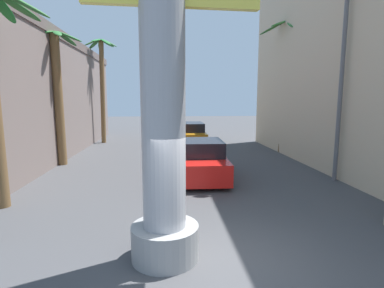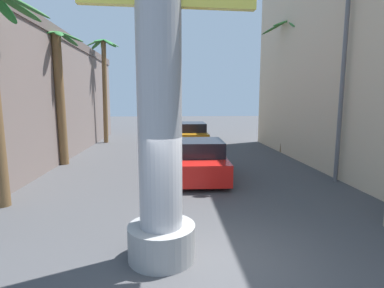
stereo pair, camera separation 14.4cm
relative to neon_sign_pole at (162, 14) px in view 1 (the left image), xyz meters
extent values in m
plane|color=#424244|center=(1.01, 9.61, -4.74)|extent=(85.47, 85.47, 0.00)
cube|color=slate|center=(-8.36, 12.51, -1.62)|extent=(6.16, 19.79, 6.25)
cube|color=#655651|center=(-8.36, 12.51, 1.76)|extent=(6.28, 20.19, 0.50)
cylinder|color=#9E9EA3|center=(-0.01, 0.00, -0.59)|extent=(0.85, 0.85, 8.31)
cylinder|color=gray|center=(-0.01, 0.00, -4.39)|extent=(1.37, 1.37, 0.70)
cylinder|color=#59595E|center=(6.74, 5.34, -0.86)|extent=(0.16, 0.16, 7.77)
cylinder|color=black|center=(0.52, 8.52, -4.42)|extent=(0.24, 0.65, 0.64)
cylinder|color=black|center=(2.42, 8.46, -4.42)|extent=(0.24, 0.65, 0.64)
cylinder|color=black|center=(0.42, 4.93, -4.42)|extent=(0.24, 0.65, 0.64)
cylinder|color=black|center=(2.32, 4.88, -4.42)|extent=(0.24, 0.65, 0.64)
cube|color=red|center=(1.42, 6.70, -4.18)|extent=(2.14, 5.18, 0.80)
cube|color=black|center=(1.41, 6.31, -3.48)|extent=(1.89, 2.20, 0.60)
cylinder|color=black|center=(0.96, 17.36, -4.42)|extent=(0.22, 0.64, 0.64)
cylinder|color=black|center=(2.75, 17.34, -4.42)|extent=(0.22, 0.64, 0.64)
cylinder|color=black|center=(0.93, 14.00, -4.42)|extent=(0.22, 0.64, 0.64)
cylinder|color=black|center=(2.72, 13.99, -4.42)|extent=(0.22, 0.64, 0.64)
cube|color=#BF7214|center=(1.84, 15.67, -4.18)|extent=(1.92, 4.81, 0.80)
cube|color=black|center=(1.84, 15.67, -3.48)|extent=(1.75, 2.65, 0.60)
cylinder|color=brown|center=(-4.56, 16.99, -1.04)|extent=(0.44, 0.36, 7.41)
ellipsoid|color=#29622D|center=(-3.94, 16.95, 2.49)|extent=(1.19, 0.53, 0.66)
ellipsoid|color=#23742D|center=(-4.16, 17.52, 2.55)|extent=(1.04, 1.16, 0.48)
ellipsoid|color=#31702D|center=(-4.67, 17.65, 2.46)|extent=(0.59, 1.16, 0.74)
ellipsoid|color=#29642D|center=(-5.07, 17.36, 2.46)|extent=(1.14, 0.88, 0.74)
ellipsoid|color=#31612D|center=(-5.10, 16.79, 2.49)|extent=(1.19, 0.80, 0.66)
ellipsoid|color=#226D2D|center=(-4.73, 16.46, 2.56)|extent=(0.71, 1.27, 0.44)
ellipsoid|color=#236A2D|center=(-4.11, 16.61, 2.50)|extent=(1.07, 1.08, 0.62)
ellipsoid|color=#2E672D|center=(-3.93, 3.44, 1.14)|extent=(1.57, 0.57, 0.85)
ellipsoid|color=#2D6C2D|center=(-4.32, 4.03, 1.21)|extent=(1.14, 1.55, 0.65)
ellipsoid|color=#1E792D|center=(-4.78, 4.15, 1.20)|extent=(0.42, 1.61, 0.67)
cylinder|color=brown|center=(-5.11, 9.33, -1.60)|extent=(0.43, 0.53, 6.29)
ellipsoid|color=#27672D|center=(-4.46, 9.40, 1.41)|extent=(1.21, 0.50, 0.55)
ellipsoid|color=#26602D|center=(-4.71, 9.83, 1.39)|extent=(0.95, 1.15, 0.62)
ellipsoid|color=#20602D|center=(-5.25, 9.90, 1.41)|extent=(0.72, 1.22, 0.56)
ellipsoid|color=#25722D|center=(-5.66, 9.31, 1.39)|extent=(1.16, 0.40, 0.62)
ellipsoid|color=#2B6C2D|center=(-5.39, 8.83, 1.45)|extent=(0.97, 1.20, 0.42)
ellipsoid|color=#27662D|center=(-4.78, 8.79, 1.43)|extent=(0.85, 1.22, 0.51)
cylinder|color=brown|center=(7.33, 11.92, -0.90)|extent=(0.85, 0.52, 7.71)
ellipsoid|color=#27632D|center=(8.15, 12.10, 2.70)|extent=(1.59, 0.40, 0.89)
ellipsoid|color=#2D742D|center=(7.75, 12.86, 2.69)|extent=(1.13, 1.51, 0.94)
ellipsoid|color=#22742D|center=(7.25, 12.99, 2.71)|extent=(0.44, 1.60, 0.88)
ellipsoid|color=#31682D|center=(6.49, 12.45, 2.72)|extent=(1.62, 0.94, 0.85)
ellipsoid|color=#31792D|center=(6.59, 11.63, 2.77)|extent=(1.56, 1.26, 0.69)
ellipsoid|color=#2D6C2D|center=(7.09, 11.29, 2.71)|extent=(0.73, 1.63, 0.88)
ellipsoid|color=#29612D|center=(7.84, 11.47, 2.71)|extent=(1.30, 1.45, 0.88)
camera|label=1|loc=(0.04, -5.75, -1.53)|focal=28.00mm
camera|label=2|loc=(0.18, -5.76, -1.53)|focal=28.00mm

